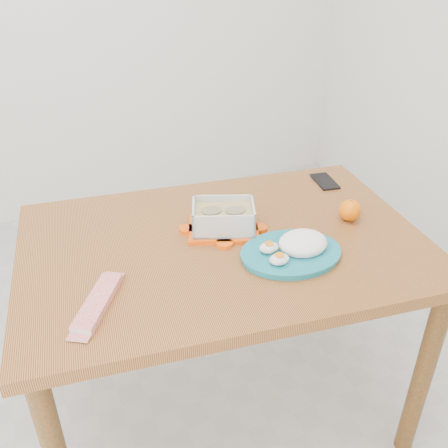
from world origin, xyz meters
name	(u,v)px	position (x,y,z in m)	size (l,w,h in m)	color
ground	(178,408)	(0.00, 0.00, 0.00)	(3.50, 3.50, 0.00)	#B7B7B2
dining_table	(224,265)	(0.17, -0.05, 0.66)	(1.34, 0.98, 0.75)	#A26C2E
food_container	(223,218)	(0.19, 0.01, 0.80)	(0.27, 0.24, 0.09)	#FC5007
orange_fruit	(350,210)	(0.60, -0.10, 0.79)	(0.07, 0.07, 0.07)	orange
rice_plate	(295,248)	(0.33, -0.21, 0.78)	(0.33, 0.33, 0.08)	#177283
candy_bar	(98,302)	(-0.25, -0.20, 0.76)	(0.23, 0.06, 0.02)	red
smartphone	(325,181)	(0.69, 0.17, 0.75)	(0.07, 0.14, 0.01)	black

